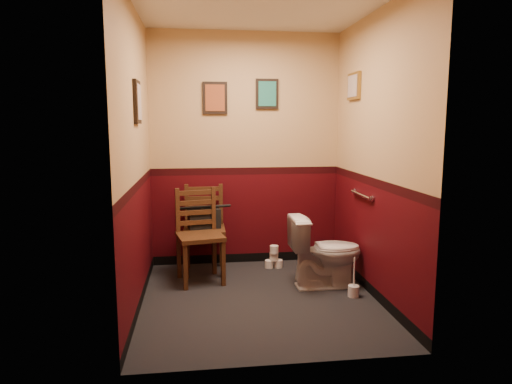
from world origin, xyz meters
TOP-DOWN VIEW (x-y plane):
  - floor at (0.00, 0.00)m, footprint 2.20×2.40m
  - ceiling at (0.00, 0.00)m, footprint 2.20×2.40m
  - wall_back at (0.00, 1.20)m, footprint 2.20×0.00m
  - wall_front at (0.00, -1.20)m, footprint 2.20×0.00m
  - wall_left at (-1.10, 0.00)m, footprint 0.00×2.40m
  - wall_right at (1.10, 0.00)m, footprint 0.00×2.40m
  - grab_bar at (1.07, 0.25)m, footprint 0.05×0.56m
  - framed_print_back_a at (-0.35, 1.18)m, footprint 0.28×0.04m
  - framed_print_back_b at (0.25, 1.18)m, footprint 0.26×0.04m
  - framed_print_left at (-1.08, 0.10)m, footprint 0.04×0.30m
  - framed_print_right at (1.08, 0.60)m, footprint 0.04×0.34m
  - toilet at (0.72, 0.28)m, footprint 0.74×0.42m
  - toilet_brush at (0.92, -0.05)m, footprint 0.11×0.11m
  - chair_left at (-0.56, 0.62)m, footprint 0.54×0.54m
  - chair_right at (-0.50, 0.92)m, footprint 0.46×0.46m
  - handbag at (-0.50, 0.88)m, footprint 0.37×0.24m
  - tp_stack at (0.30, 0.93)m, footprint 0.21×0.13m

SIDE VIEW (x-z plane):
  - floor at x=0.00m, z-range 0.00..0.00m
  - toilet_brush at x=0.92m, z-range -0.13..0.26m
  - tp_stack at x=0.30m, z-range -0.02..0.25m
  - toilet at x=0.72m, z-range 0.00..0.73m
  - chair_right at x=-0.50m, z-range 0.00..0.98m
  - chair_left at x=-0.56m, z-range 0.00..0.98m
  - handbag at x=-0.50m, z-range 0.49..0.75m
  - grab_bar at x=1.07m, z-range 0.92..0.98m
  - wall_back at x=0.00m, z-range 0.00..2.70m
  - wall_front at x=0.00m, z-range 0.00..2.70m
  - wall_left at x=-1.10m, z-range 0.00..2.70m
  - wall_right at x=1.10m, z-range 0.00..2.70m
  - framed_print_left at x=-1.08m, z-range 1.66..2.04m
  - framed_print_back_a at x=-0.35m, z-range 1.77..2.13m
  - framed_print_back_b at x=0.25m, z-range 1.83..2.17m
  - framed_print_right at x=1.08m, z-range 1.91..2.19m
  - ceiling at x=0.00m, z-range 2.70..2.70m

